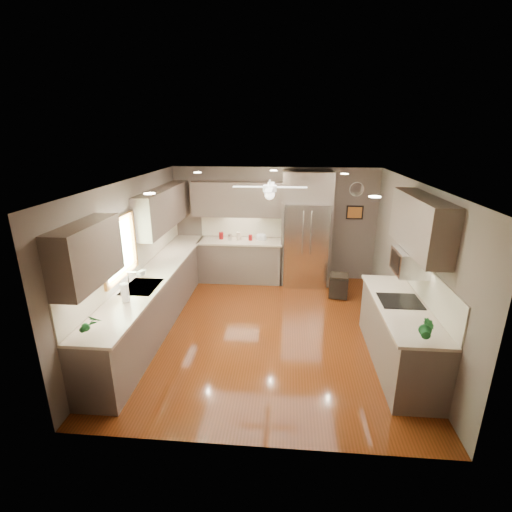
# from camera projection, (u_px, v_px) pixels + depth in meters

# --- Properties ---
(floor) EXTENTS (5.00, 5.00, 0.00)m
(floor) POSITION_uv_depth(u_px,v_px,m) (267.00, 329.00, 6.34)
(floor) COLOR #4A2009
(floor) RESTS_ON ground
(ceiling) EXTENTS (5.00, 5.00, 0.00)m
(ceiling) POSITION_uv_depth(u_px,v_px,m) (269.00, 182.00, 5.55)
(ceiling) COLOR white
(ceiling) RESTS_ON ground
(wall_back) EXTENTS (4.50, 0.00, 4.50)m
(wall_back) POSITION_uv_depth(u_px,v_px,m) (274.00, 224.00, 8.31)
(wall_back) COLOR brown
(wall_back) RESTS_ON ground
(wall_front) EXTENTS (4.50, 0.00, 4.50)m
(wall_front) POSITION_uv_depth(u_px,v_px,m) (254.00, 345.00, 3.58)
(wall_front) COLOR brown
(wall_front) RESTS_ON ground
(wall_left) EXTENTS (0.00, 5.00, 5.00)m
(wall_left) POSITION_uv_depth(u_px,v_px,m) (132.00, 257.00, 6.13)
(wall_left) COLOR brown
(wall_left) RESTS_ON ground
(wall_right) EXTENTS (0.00, 5.00, 5.00)m
(wall_right) POSITION_uv_depth(u_px,v_px,m) (412.00, 265.00, 5.76)
(wall_right) COLOR brown
(wall_right) RESTS_ON ground
(canister_a) EXTENTS (0.13, 0.13, 0.16)m
(canister_a) POSITION_uv_depth(u_px,v_px,m) (221.00, 236.00, 8.25)
(canister_a) COLOR maroon
(canister_a) RESTS_ON back_run
(canister_b) EXTENTS (0.11, 0.11, 0.14)m
(canister_b) POSITION_uv_depth(u_px,v_px,m) (230.00, 237.00, 8.17)
(canister_b) COLOR silver
(canister_b) RESTS_ON back_run
(canister_c) EXTENTS (0.13, 0.13, 0.17)m
(canister_c) POSITION_uv_depth(u_px,v_px,m) (239.00, 236.00, 8.17)
(canister_c) COLOR #C4AD93
(canister_c) RESTS_ON back_run
(canister_d) EXTENTS (0.11, 0.11, 0.13)m
(canister_d) POSITION_uv_depth(u_px,v_px,m) (250.00, 238.00, 8.16)
(canister_d) COLOR maroon
(canister_d) RESTS_ON back_run
(soap_bottle) EXTENTS (0.10, 0.11, 0.18)m
(soap_bottle) POSITION_uv_depth(u_px,v_px,m) (142.00, 273.00, 6.04)
(soap_bottle) COLOR white
(soap_bottle) RESTS_ON left_run
(potted_plant_left) EXTENTS (0.18, 0.13, 0.33)m
(potted_plant_left) POSITION_uv_depth(u_px,v_px,m) (90.00, 324.00, 4.29)
(potted_plant_left) COLOR #1B6026
(potted_plant_left) RESTS_ON left_run
(potted_plant_right) EXTENTS (0.21, 0.18, 0.32)m
(potted_plant_right) POSITION_uv_depth(u_px,v_px,m) (427.00, 329.00, 4.17)
(potted_plant_right) COLOR #1B6026
(potted_plant_right) RESTS_ON right_run
(bowl) EXTENTS (0.26, 0.26, 0.06)m
(bowl) POSITION_uv_depth(u_px,v_px,m) (261.00, 239.00, 8.17)
(bowl) COLOR #C4AD93
(bowl) RESTS_ON back_run
(left_run) EXTENTS (0.65, 4.70, 1.45)m
(left_run) POSITION_uv_depth(u_px,v_px,m) (157.00, 296.00, 6.49)
(left_run) COLOR brown
(left_run) RESTS_ON ground
(back_run) EXTENTS (1.85, 0.65, 1.45)m
(back_run) POSITION_uv_depth(u_px,v_px,m) (241.00, 260.00, 8.33)
(back_run) COLOR brown
(back_run) RESTS_ON ground
(uppers) EXTENTS (4.50, 4.70, 0.95)m
(uppers) POSITION_uv_depth(u_px,v_px,m) (228.00, 213.00, 6.48)
(uppers) COLOR brown
(uppers) RESTS_ON wall_left
(window) EXTENTS (0.05, 1.12, 0.92)m
(window) POSITION_uv_depth(u_px,v_px,m) (119.00, 248.00, 5.56)
(window) COLOR #BFF2B2
(window) RESTS_ON wall_left
(sink) EXTENTS (0.50, 0.70, 0.32)m
(sink) POSITION_uv_depth(u_px,v_px,m) (142.00, 288.00, 5.74)
(sink) COLOR silver
(sink) RESTS_ON left_run
(refrigerator) EXTENTS (1.06, 0.75, 2.45)m
(refrigerator) POSITION_uv_depth(u_px,v_px,m) (306.00, 231.00, 7.95)
(refrigerator) COLOR silver
(refrigerator) RESTS_ON ground
(right_run) EXTENTS (0.70, 2.20, 1.45)m
(right_run) POSITION_uv_depth(u_px,v_px,m) (399.00, 333.00, 5.28)
(right_run) COLOR brown
(right_run) RESTS_ON ground
(microwave) EXTENTS (0.43, 0.55, 0.34)m
(microwave) POSITION_uv_depth(u_px,v_px,m) (410.00, 262.00, 5.19)
(microwave) COLOR silver
(microwave) RESTS_ON wall_right
(ceiling_fan) EXTENTS (1.18, 1.18, 0.32)m
(ceiling_fan) POSITION_uv_depth(u_px,v_px,m) (270.00, 190.00, 5.89)
(ceiling_fan) COLOR white
(ceiling_fan) RESTS_ON ceiling
(recessed_lights) EXTENTS (2.84, 3.14, 0.01)m
(recessed_lights) POSITION_uv_depth(u_px,v_px,m) (268.00, 179.00, 5.93)
(recessed_lights) COLOR white
(recessed_lights) RESTS_ON ceiling
(wall_clock) EXTENTS (0.30, 0.03, 0.30)m
(wall_clock) POSITION_uv_depth(u_px,v_px,m) (357.00, 189.00, 7.90)
(wall_clock) COLOR white
(wall_clock) RESTS_ON wall_back
(framed_print) EXTENTS (0.36, 0.03, 0.30)m
(framed_print) POSITION_uv_depth(u_px,v_px,m) (355.00, 212.00, 8.05)
(framed_print) COLOR black
(framed_print) RESTS_ON wall_back
(stool) EXTENTS (0.42, 0.42, 0.46)m
(stool) POSITION_uv_depth(u_px,v_px,m) (339.00, 286.00, 7.54)
(stool) COLOR black
(stool) RESTS_ON ground
(paper_towel) EXTENTS (0.11, 0.11, 0.28)m
(paper_towel) POSITION_uv_depth(u_px,v_px,m) (125.00, 293.00, 5.17)
(paper_towel) COLOR white
(paper_towel) RESTS_ON left_run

